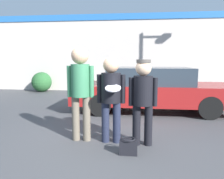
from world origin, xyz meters
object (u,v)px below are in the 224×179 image
object	(u,v)px
person_middle_with_frisbee	(111,92)
person_right	(143,95)
person_left	(80,84)
handbag	(128,147)
parked_car_near	(151,89)
shrub	(42,82)

from	to	relation	value
person_middle_with_frisbee	person_right	world-z (taller)	person_middle_with_frisbee
person_left	handbag	distance (m)	1.49
person_middle_with_frisbee	person_right	bearing A→B (deg)	-6.33
person_right	handbag	xyz separation A→B (m)	(-0.24, -0.46, -0.82)
person_left	parked_car_near	bearing A→B (deg)	60.74
person_middle_with_frisbee	shrub	size ratio (longest dim) A/B	1.68
parked_car_near	person_right	bearing A→B (deg)	-96.49
parked_car_near	handbag	size ratio (longest dim) A/B	16.00
parked_car_near	shrub	world-z (taller)	parked_car_near
person_right	person_middle_with_frisbee	bearing A→B (deg)	173.67
shrub	handbag	bearing A→B (deg)	-55.93
person_left	shrub	world-z (taller)	person_left
person_left	parked_car_near	size ratio (longest dim) A/B	0.38
person_middle_with_frisbee	handbag	distance (m)	1.06
person_middle_with_frisbee	parked_car_near	bearing A→B (deg)	71.49
parked_car_near	shrub	distance (m)	6.30
person_middle_with_frisbee	parked_car_near	xyz separation A→B (m)	(0.92, 2.74, -0.29)
person_left	shrub	bearing A→B (deg)	120.29
handbag	person_right	bearing A→B (deg)	62.81
person_middle_with_frisbee	person_right	size ratio (longest dim) A/B	1.03
person_left	parked_car_near	xyz separation A→B (m)	(1.52, 2.71, -0.43)
parked_car_near	handbag	world-z (taller)	parked_car_near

